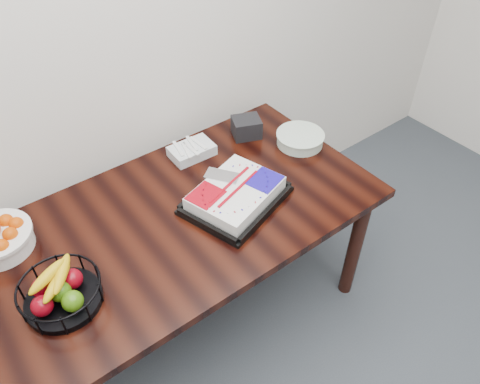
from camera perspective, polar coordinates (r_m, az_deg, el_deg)
table at (r=2.02m, az=-8.52°, el=-5.19°), size 1.80×0.90×0.75m
cake_tray at (r=1.98m, az=-0.53°, el=-0.38°), size 0.50×0.44×0.09m
fruit_basket at (r=1.74m, az=-21.04°, el=-11.26°), size 0.28×0.28×0.15m
plate_stack at (r=2.33m, az=7.33°, el=6.45°), size 0.24×0.24×0.06m
fork_bag at (r=2.25m, az=-5.90°, el=5.08°), size 0.21×0.14×0.06m
napkin_box at (r=2.36m, az=0.79°, el=7.90°), size 0.17×0.16×0.10m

